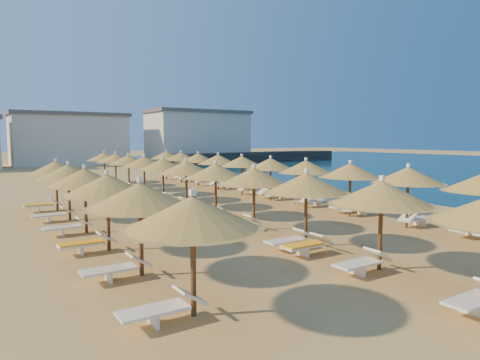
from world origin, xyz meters
TOP-DOWN VIEW (x-y plane):
  - ground at (0.00, 0.00)m, footprint 220.00×220.00m
  - jetty at (27.58, 39.29)m, footprint 30.16×5.47m
  - hotel_blocks at (2.54, 45.34)m, footprint 50.88×11.92m
  - parasol_row_east at (3.29, 1.96)m, footprint 3.01×37.74m
  - parasol_row_west at (-2.27, 1.96)m, footprint 3.01×37.74m
  - parasol_row_inland at (-8.18, -1.19)m, footprint 3.01×18.79m
  - loungers at (-0.88, 1.34)m, footprint 14.68×35.33m
  - beachgoer_b at (5.38, 2.91)m, footprint 1.03×1.13m
  - beachgoer_c at (4.46, 5.91)m, footprint 1.09×1.03m
  - beachgoer_a at (3.67, 1.53)m, footprint 0.48×0.67m

SIDE VIEW (x-z plane):
  - ground at x=0.00m, z-range 0.00..0.00m
  - loungers at x=-0.88m, z-range 0.01..0.67m
  - jetty at x=27.58m, z-range 0.00..1.50m
  - beachgoer_a at x=3.67m, z-range 0.00..1.73m
  - beachgoer_c at x=4.46m, z-range 0.00..1.81m
  - beachgoer_b at x=5.38m, z-range 0.00..1.89m
  - parasol_row_inland at x=-8.18m, z-range 0.82..3.52m
  - parasol_row_east at x=3.29m, z-range 0.82..3.52m
  - parasol_row_west at x=-2.27m, z-range 0.82..3.52m
  - hotel_blocks at x=2.54m, z-range -0.35..7.75m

